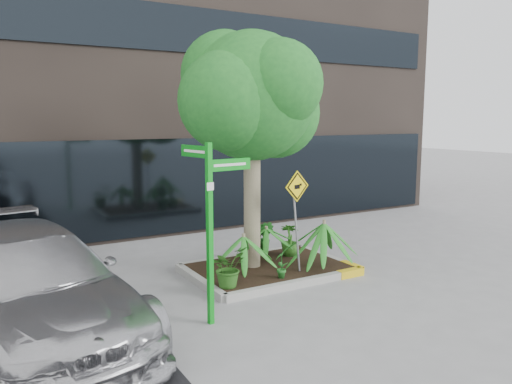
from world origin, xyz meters
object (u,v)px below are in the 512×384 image
tree (251,97)px  street_sign_post (210,213)px  parked_car (27,286)px  cattle_sign (297,203)px

tree → street_sign_post: bearing=-133.7°
street_sign_post → parked_car: bearing=154.1°
parked_car → tree: bearing=3.7°
tree → cattle_sign: bearing=-50.4°
street_sign_post → cattle_sign: (2.47, 1.19, -0.24)m
cattle_sign → tree: bearing=120.3°
parked_car → cattle_sign: size_ratio=2.70×
parked_car → street_sign_post: (2.59, -0.82, 0.97)m
tree → street_sign_post: (-1.85, -1.93, -1.90)m
parked_car → cattle_sign: 5.12m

